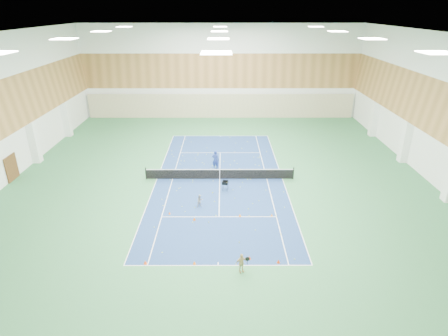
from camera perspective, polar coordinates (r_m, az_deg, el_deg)
The scene contains 21 objects.
ground at distance 32.65m, azimuth -0.66°, elevation -1.70°, with size 40.00×40.00×0.00m, color #2F6E40.
room_shell at distance 30.60m, azimuth -0.71°, elevation 8.53°, with size 36.00×40.00×12.00m, color white, non-canonical shape.
wood_cladding at distance 30.15m, azimuth -0.73°, elevation 12.21°, with size 36.00×40.00×8.00m, color #A7743E, non-canonical shape.
ceiling_light_grid at distance 29.64m, azimuth -0.77°, elevation 19.66°, with size 21.40×25.40×0.06m, color white, non-canonical shape.
court_surface at distance 32.65m, azimuth -0.66°, elevation -1.69°, with size 10.97×23.77×0.01m, color navy.
tennis_balls_scatter at distance 32.63m, azimuth -0.66°, elevation -1.63°, with size 10.57×22.77×0.07m, color #BDDC25, non-canonical shape.
tennis_net at distance 32.43m, azimuth -0.66°, elevation -0.82°, with size 12.80×0.10×1.10m, color black, non-canonical shape.
back_curtain at distance 50.82m, azimuth -0.49°, elevation 9.43°, with size 35.40×0.16×3.20m, color #C6B793.
door_left_b at distance 37.00m, azimuth -29.63°, elevation 0.04°, with size 0.08×1.80×2.20m, color #593319.
coach at distance 34.37m, azimuth -1.30°, elevation 1.27°, with size 0.66×0.43×1.81m, color navy.
child_court at distance 28.11m, azimuth -3.68°, elevation -5.01°, with size 0.48×0.37×0.99m, color gray.
child_apron at distance 21.69m, azimuth 2.65°, elevation -14.25°, with size 0.70×0.29×1.20m, color tan.
ball_cart at distance 30.54m, azimuth 0.18°, elevation -2.69°, with size 0.48×0.48×0.83m, color black, non-canonical shape.
cone_svc_a at distance 27.56m, azimuth -8.31°, elevation -6.80°, with size 0.17×0.17×0.19m, color #FF5F0D.
cone_svc_b at distance 26.63m, azimuth -4.54°, elevation -7.71°, with size 0.22×0.22×0.24m, color #DE580B.
cone_svc_c at distance 27.00m, azimuth 2.45°, elevation -7.20°, with size 0.21×0.21×0.23m, color orange.
cone_svc_d at distance 27.25m, azimuth 7.30°, elevation -7.12°, with size 0.17×0.17×0.19m, color orange.
cone_base_a at distance 22.97m, azimuth -11.90°, elevation -13.88°, with size 0.22×0.22×0.24m, color #F9450D.
cone_base_b at distance 22.56m, azimuth -4.53°, elevation -14.19°, with size 0.20×0.20×0.22m, color orange.
cone_base_c at distance 22.91m, azimuth 3.88°, elevation -13.45°, with size 0.22×0.22×0.24m, color #FC4B0D.
cone_base_d at distance 22.81m, azimuth 8.30°, elevation -13.88°, with size 0.21×0.21×0.23m, color #D73D0B.
Camera 1 is at (0.30, -29.58, 13.82)m, focal length 30.00 mm.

